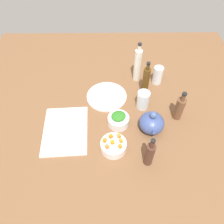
{
  "coord_description": "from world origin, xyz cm",
  "views": [
    {
      "loc": [
        80.0,
        -0.91,
        105.39
      ],
      "look_at": [
        0.0,
        0.0,
        8.0
      ],
      "focal_mm": 34.47,
      "sensor_mm": 36.0,
      "label": 1
    }
  ],
  "objects_px": {
    "cutting_board": "(65,130)",
    "bottle_3": "(179,108)",
    "drinking_glass_0": "(158,75)",
    "bowl_carrots": "(114,146)",
    "bottle_2": "(137,65)",
    "drinking_glass_1": "(143,100)",
    "teapot": "(152,123)",
    "bowl_greens": "(118,121)",
    "plate_tofu": "(107,96)",
    "bottle_1": "(146,81)",
    "bottle_0": "(150,154)"
  },
  "relations": [
    {
      "from": "bowl_greens",
      "to": "plate_tofu",
      "type": "bearing_deg",
      "value": -162.39
    },
    {
      "from": "teapot",
      "to": "drinking_glass_0",
      "type": "height_order",
      "value": "teapot"
    },
    {
      "from": "bowl_greens",
      "to": "teapot",
      "type": "height_order",
      "value": "teapot"
    },
    {
      "from": "cutting_board",
      "to": "bottle_3",
      "type": "distance_m",
      "value": 0.67
    },
    {
      "from": "teapot",
      "to": "drinking_glass_1",
      "type": "xyz_separation_m",
      "value": [
        -0.17,
        -0.03,
        0.0
      ]
    },
    {
      "from": "teapot",
      "to": "drinking_glass_1",
      "type": "relative_size",
      "value": 1.33
    },
    {
      "from": "cutting_board",
      "to": "bottle_3",
      "type": "relative_size",
      "value": 1.63
    },
    {
      "from": "cutting_board",
      "to": "bottle_1",
      "type": "distance_m",
      "value": 0.58
    },
    {
      "from": "bottle_1",
      "to": "bottle_2",
      "type": "xyz_separation_m",
      "value": [
        -0.14,
        -0.04,
        0.02
      ]
    },
    {
      "from": "bottle_2",
      "to": "plate_tofu",
      "type": "bearing_deg",
      "value": -49.47
    },
    {
      "from": "cutting_board",
      "to": "bottle_3",
      "type": "height_order",
      "value": "bottle_3"
    },
    {
      "from": "cutting_board",
      "to": "bottle_2",
      "type": "distance_m",
      "value": 0.63
    },
    {
      "from": "bowl_carrots",
      "to": "bottle_0",
      "type": "height_order",
      "value": "bottle_0"
    },
    {
      "from": "bottle_1",
      "to": "bottle_2",
      "type": "bearing_deg",
      "value": -163.24
    },
    {
      "from": "bottle_2",
      "to": "drinking_glass_1",
      "type": "xyz_separation_m",
      "value": [
        0.26,
        0.02,
        -0.06
      ]
    },
    {
      "from": "cutting_board",
      "to": "drinking_glass_0",
      "type": "height_order",
      "value": "drinking_glass_0"
    },
    {
      "from": "bowl_carrots",
      "to": "bottle_3",
      "type": "height_order",
      "value": "bottle_3"
    },
    {
      "from": "bottle_2",
      "to": "drinking_glass_1",
      "type": "bearing_deg",
      "value": 3.7
    },
    {
      "from": "bottle_1",
      "to": "bowl_greens",
      "type": "bearing_deg",
      "value": -35.03
    },
    {
      "from": "teapot",
      "to": "drinking_glass_1",
      "type": "bearing_deg",
      "value": -169.57
    },
    {
      "from": "bottle_2",
      "to": "drinking_glass_1",
      "type": "distance_m",
      "value": 0.27
    },
    {
      "from": "bottle_1",
      "to": "bottle_3",
      "type": "relative_size",
      "value": 1.22
    },
    {
      "from": "teapot",
      "to": "bottle_2",
      "type": "distance_m",
      "value": 0.44
    },
    {
      "from": "bowl_greens",
      "to": "teapot",
      "type": "bearing_deg",
      "value": 78.39
    },
    {
      "from": "plate_tofu",
      "to": "drinking_glass_1",
      "type": "relative_size",
      "value": 2.14
    },
    {
      "from": "bowl_greens",
      "to": "teapot",
      "type": "xyz_separation_m",
      "value": [
        0.04,
        0.19,
        0.03
      ]
    },
    {
      "from": "plate_tofu",
      "to": "bowl_greens",
      "type": "relative_size",
      "value": 2.1
    },
    {
      "from": "bowl_carrots",
      "to": "bottle_2",
      "type": "relative_size",
      "value": 0.49
    },
    {
      "from": "bowl_carrots",
      "to": "bottle_2",
      "type": "height_order",
      "value": "bottle_2"
    },
    {
      "from": "bottle_2",
      "to": "bowl_greens",
      "type": "bearing_deg",
      "value": -19.19
    },
    {
      "from": "bowl_greens",
      "to": "bottle_1",
      "type": "bearing_deg",
      "value": 144.97
    },
    {
      "from": "plate_tofu",
      "to": "bottle_0",
      "type": "relative_size",
      "value": 1.23
    },
    {
      "from": "bottle_1",
      "to": "teapot",
      "type": "bearing_deg",
      "value": 1.29
    },
    {
      "from": "bottle_0",
      "to": "bottle_2",
      "type": "bearing_deg",
      "value": -179.37
    },
    {
      "from": "bowl_greens",
      "to": "bottle_2",
      "type": "xyz_separation_m",
      "value": [
        -0.39,
        0.14,
        0.09
      ]
    },
    {
      "from": "bowl_greens",
      "to": "bowl_carrots",
      "type": "height_order",
      "value": "bowl_greens"
    },
    {
      "from": "plate_tofu",
      "to": "bottle_0",
      "type": "bearing_deg",
      "value": 24.63
    },
    {
      "from": "drinking_glass_1",
      "to": "bottle_0",
      "type": "bearing_deg",
      "value": -1.48
    },
    {
      "from": "teapot",
      "to": "drinking_glass_1",
      "type": "height_order",
      "value": "teapot"
    },
    {
      "from": "bottle_3",
      "to": "drinking_glass_0",
      "type": "bearing_deg",
      "value": -165.82
    },
    {
      "from": "bottle_1",
      "to": "bottle_3",
      "type": "bearing_deg",
      "value": 40.31
    },
    {
      "from": "plate_tofu",
      "to": "bottle_3",
      "type": "bearing_deg",
      "value": 68.26
    },
    {
      "from": "teapot",
      "to": "bottle_1",
      "type": "bearing_deg",
      "value": -178.71
    },
    {
      "from": "bowl_greens",
      "to": "bottle_1",
      "type": "relative_size",
      "value": 0.5
    },
    {
      "from": "cutting_board",
      "to": "bottle_1",
      "type": "bearing_deg",
      "value": 122.02
    },
    {
      "from": "bowl_carrots",
      "to": "bottle_1",
      "type": "xyz_separation_m",
      "value": [
        -0.42,
        0.21,
        0.08
      ]
    },
    {
      "from": "bottle_3",
      "to": "drinking_glass_1",
      "type": "distance_m",
      "value": 0.22
    },
    {
      "from": "cutting_board",
      "to": "bowl_greens",
      "type": "relative_size",
      "value": 2.69
    },
    {
      "from": "bowl_carrots",
      "to": "teapot",
      "type": "relative_size",
      "value": 0.86
    },
    {
      "from": "bowl_carrots",
      "to": "drinking_glass_0",
      "type": "height_order",
      "value": "drinking_glass_0"
    }
  ]
}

